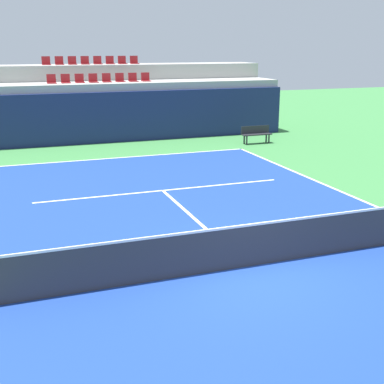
{
  "coord_description": "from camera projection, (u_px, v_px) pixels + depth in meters",
  "views": [
    {
      "loc": [
        -4.62,
        -9.17,
        4.6
      ],
      "look_at": [
        -0.57,
        2.0,
        1.2
      ],
      "focal_mm": 47.89,
      "sensor_mm": 36.0,
      "label": 1
    }
  ],
  "objects": [
    {
      "name": "centre_service_line",
      "position": [
        197.0,
        220.0,
        13.96
      ],
      "size": [
        0.1,
        6.4,
        0.0
      ],
      "primitive_type": "cube",
      "color": "white",
      "rests_on": "court_surface"
    },
    {
      "name": "player_bench",
      "position": [
        256.0,
        133.0,
        24.93
      ],
      "size": [
        1.5,
        0.4,
        0.85
      ],
      "color": "#232328",
      "rests_on": "ground_plane"
    },
    {
      "name": "stands_tier_upper",
      "position": [
        94.0,
        98.0,
        28.19
      ],
      "size": [
        18.87,
        2.4,
        3.63
      ],
      "primitive_type": "cube",
      "color": "#9E9E99",
      "rests_on": "ground_plane"
    },
    {
      "name": "court_surface",
      "position": [
        248.0,
        266.0,
        11.07
      ],
      "size": [
        11.0,
        24.0,
        0.01
      ],
      "primitive_type": "cube",
      "color": "navy",
      "rests_on": "ground_plane"
    },
    {
      "name": "baseline_far",
      "position": [
        125.0,
        157.0,
        21.87
      ],
      "size": [
        11.0,
        0.1,
        0.0
      ],
      "primitive_type": "cube",
      "color": "white",
      "rests_on": "court_surface"
    },
    {
      "name": "ground_plane",
      "position": [
        248.0,
        267.0,
        11.07
      ],
      "size": [
        80.0,
        80.0,
        0.0
      ],
      "primitive_type": "plane",
      "color": "#387A3D"
    },
    {
      "name": "seating_row_lower",
      "position": [
        100.0,
        80.0,
        25.8
      ],
      "size": [
        5.2,
        0.44,
        0.44
      ],
      "color": "maroon",
      "rests_on": "stands_tier_lower"
    },
    {
      "name": "seating_row_upper",
      "position": [
        91.0,
        62.0,
        27.75
      ],
      "size": [
        5.2,
        0.44,
        0.44
      ],
      "color": "maroon",
      "rests_on": "stands_tier_upper"
    },
    {
      "name": "tennis_net",
      "position": [
        249.0,
        245.0,
        10.93
      ],
      "size": [
        11.08,
        0.08,
        1.07
      ],
      "color": "black",
      "rests_on": "court_surface"
    },
    {
      "name": "back_wall",
      "position": [
        107.0,
        118.0,
        24.96
      ],
      "size": [
        18.87,
        0.3,
        2.46
      ],
      "primitive_type": "cube",
      "color": "navy",
      "rests_on": "ground_plane"
    },
    {
      "name": "service_line_far",
      "position": [
        163.0,
        191.0,
        16.85
      ],
      "size": [
        8.26,
        0.1,
        0.0
      ],
      "primitive_type": "cube",
      "color": "white",
      "rests_on": "court_surface"
    },
    {
      "name": "stands_tier_lower",
      "position": [
        102.0,
        111.0,
        26.13
      ],
      "size": [
        18.87,
        2.4,
        2.83
      ],
      "primitive_type": "cube",
      "color": "#9E9E99",
      "rests_on": "ground_plane"
    }
  ]
}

